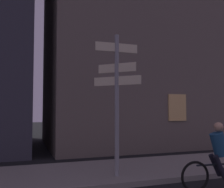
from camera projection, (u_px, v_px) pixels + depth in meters
The scene contains 3 objects.
sidewalk_kerb at pixel (80, 174), 7.47m from camera, with size 40.00×2.91×0.14m, color gray.
signpost at pixel (117, 92), 7.13m from camera, with size 1.22×1.01×3.83m.
cyclist at pixel (217, 159), 6.24m from camera, with size 1.82×0.36×1.61m.
Camera 1 is at (-1.65, -0.32, 1.92)m, focal length 42.00 mm.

